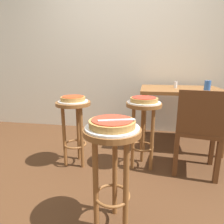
{
  "coord_description": "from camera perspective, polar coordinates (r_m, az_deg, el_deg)",
  "views": [
    {
      "loc": [
        0.36,
        -1.51,
        1.08
      ],
      "look_at": [
        0.05,
        0.26,
        0.62
      ],
      "focal_mm": 31.19,
      "sensor_mm": 36.0,
      "label": 1
    }
  ],
  "objects": [
    {
      "name": "serving_plate_leftside",
      "position": [
        1.95,
        9.36,
        2.81
      ],
      "size": [
        0.33,
        0.33,
        0.01
      ],
      "primitive_type": "cylinder",
      "color": "silver",
      "rests_on": "stool_leftside"
    },
    {
      "name": "back_wall",
      "position": [
        3.21,
        3.74,
        21.69
      ],
      "size": [
        6.0,
        0.1,
        3.0
      ],
      "primitive_type": "cube",
      "color": "silver",
      "rests_on": "ground_plane"
    },
    {
      "name": "stool_foreground",
      "position": [
        1.25,
        0.05,
        -13.18
      ],
      "size": [
        0.35,
        0.35,
        0.69
      ],
      "color": "brown",
      "rests_on": "ground_plane"
    },
    {
      "name": "cup_near_edge",
      "position": [
        2.53,
        26.17,
        6.94
      ],
      "size": [
        0.07,
        0.07,
        0.12
      ],
      "primitive_type": "cylinder",
      "color": "#3360B2",
      "rests_on": "dining_table"
    },
    {
      "name": "wooden_chair",
      "position": [
        2.03,
        23.91,
        -4.59
      ],
      "size": [
        0.46,
        0.46,
        0.85
      ],
      "color": "#5B3319",
      "rests_on": "ground_plane"
    },
    {
      "name": "pizza_leftside",
      "position": [
        1.94,
        9.39,
        3.63
      ],
      "size": [
        0.27,
        0.27,
        0.05
      ],
      "color": "#B78442",
      "rests_on": "serving_plate_leftside"
    },
    {
      "name": "serving_plate_middle",
      "position": [
        2.02,
        -11.33,
        3.11
      ],
      "size": [
        0.3,
        0.3,
        0.01
      ],
      "primitive_type": "cylinder",
      "color": "silver",
      "rests_on": "stool_middle"
    },
    {
      "name": "pizza_middle",
      "position": [
        2.01,
        -11.37,
        3.91
      ],
      "size": [
        0.25,
        0.25,
        0.05
      ],
      "color": "#B78442",
      "rests_on": "serving_plate_middle"
    },
    {
      "name": "ground_plane",
      "position": [
        1.89,
        -3.04,
        -20.65
      ],
      "size": [
        6.0,
        6.0,
        0.0
      ],
      "primitive_type": "plane",
      "color": "#4C2D19"
    },
    {
      "name": "condiment_shaker",
      "position": [
        2.67,
        18.16,
        7.62
      ],
      "size": [
        0.04,
        0.04,
        0.08
      ],
      "primitive_type": "cylinder",
      "color": "white",
      "rests_on": "dining_table"
    },
    {
      "name": "stool_leftside",
      "position": [
        2.0,
        9.13,
        -2.72
      ],
      "size": [
        0.35,
        0.35,
        0.69
      ],
      "color": "brown",
      "rests_on": "ground_plane"
    },
    {
      "name": "pizza_foreground",
      "position": [
        1.16,
        0.05,
        -3.29
      ],
      "size": [
        0.28,
        0.28,
        0.05
      ],
      "color": "#B78442",
      "rests_on": "serving_plate_foreground"
    },
    {
      "name": "serving_plate_foreground",
      "position": [
        1.17,
        0.05,
        -4.61
      ],
      "size": [
        0.33,
        0.33,
        0.01
      ],
      "primitive_type": "cylinder",
      "color": "silver",
      "rests_on": "stool_foreground"
    },
    {
      "name": "dining_table",
      "position": [
        2.68,
        19.25,
        4.07
      ],
      "size": [
        1.0,
        0.75,
        0.76
      ],
      "color": "brown",
      "rests_on": "ground_plane"
    },
    {
      "name": "stool_middle",
      "position": [
        2.07,
        -11.07,
        -2.24
      ],
      "size": [
        0.35,
        0.35,
        0.69
      ],
      "color": "brown",
      "rests_on": "ground_plane"
    },
    {
      "name": "pizza_server_knife",
      "position": [
        1.13,
        1.37,
        -2.38
      ],
      "size": [
        0.22,
        0.09,
        0.01
      ],
      "primitive_type": "cube",
      "rotation": [
        0.0,
        0.0,
        0.31
      ],
      "color": "silver",
      "rests_on": "pizza_foreground"
    }
  ]
}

